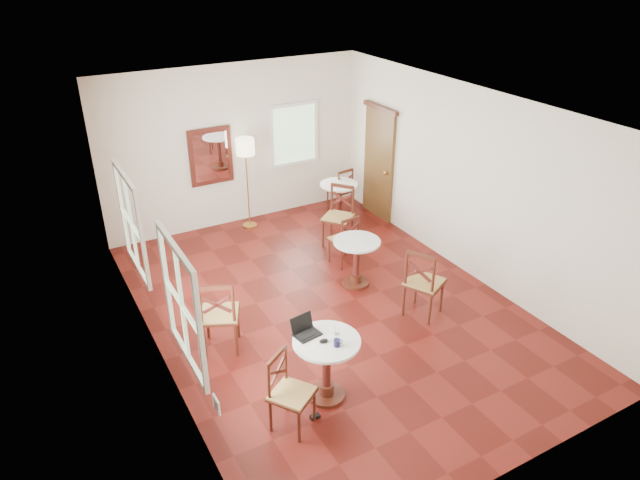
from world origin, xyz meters
The scene contains 17 objects.
ground centered at (0.00, 0.00, 0.00)m, with size 7.00×7.00×0.00m, color #601510.
room_shell centered at (-0.06, 0.27, 1.89)m, with size 5.02×7.02×3.01m.
cafe_table_near centered at (-0.98, -1.61, 0.51)m, with size 0.79×0.79×0.83m.
cafe_table_mid centered at (0.69, 0.38, 0.48)m, with size 0.73×0.73×0.77m.
cafe_table_back centered at (1.66, 2.54, 0.47)m, with size 0.72×0.72×0.76m.
chair_near_a centered at (-1.74, -0.13, 0.54)m, with size 0.67×0.67×1.09m.
chair_near_b centered at (-1.56, -1.82, 0.47)m, with size 0.61×0.61×0.95m.
chair_mid_a centered at (0.88, 1.04, 0.45)m, with size 0.46×0.46×0.90m.
chair_mid_b centered at (1.08, -0.80, 0.54)m, with size 0.68×0.68×1.09m.
chair_back_a centered at (1.93, 2.91, 0.46)m, with size 0.47×0.47×0.92m.
chair_back_b centered at (1.17, 1.72, 0.53)m, with size 0.69×0.69×1.07m.
floor_lamp centered at (0.05, 3.15, 1.47)m, with size 0.34×0.34×1.73m.
laptop centered at (-1.14, -1.38, 0.88)m, with size 0.33×0.29×0.21m.
mouse centered at (-1.03, -1.63, 0.85)m, with size 0.11×0.07×0.04m, color black.
navy_mug centered at (-0.93, -1.76, 0.87)m, with size 0.11×0.07×0.09m.
water_glass centered at (-0.82, -1.57, 0.88)m, with size 0.06×0.06×0.10m, color white.
power_adapter centered at (-1.28, -1.86, 0.02)m, with size 0.11×0.07×0.04m, color black.
Camera 1 is at (-3.64, -6.21, 4.88)m, focal length 32.48 mm.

